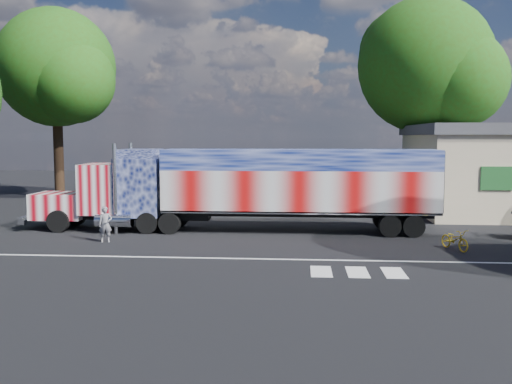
# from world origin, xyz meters

# --- Properties ---
(ground) EXTENTS (100.00, 100.00, 0.00)m
(ground) POSITION_xyz_m (0.00, 0.00, 0.00)
(ground) COLOR black
(lane_markings) EXTENTS (30.00, 2.67, 0.01)m
(lane_markings) POSITION_xyz_m (1.71, -3.77, 0.01)
(lane_markings) COLOR silver
(lane_markings) RESTS_ON ground
(semi_truck) EXTENTS (19.65, 3.10, 4.19)m
(semi_truck) POSITION_xyz_m (-0.40, 3.22, 2.16)
(semi_truck) COLOR black
(semi_truck) RESTS_ON ground
(coach_bus) EXTENTS (11.95, 2.78, 3.48)m
(coach_bus) POSITION_xyz_m (-2.03, 9.75, 1.80)
(coach_bus) COLOR white
(coach_bus) RESTS_ON ground
(woman) EXTENTS (0.65, 0.52, 1.54)m
(woman) POSITION_xyz_m (-6.21, -0.14, 0.77)
(woman) COLOR slate
(woman) RESTS_ON ground
(bicycle) EXTENTS (1.15, 1.70, 0.85)m
(bicycle) POSITION_xyz_m (8.23, -0.71, 0.42)
(bicycle) COLOR gold
(bicycle) RESTS_ON ground
(tree_nw_a) EXTENTS (8.88, 8.45, 13.67)m
(tree_nw_a) POSITION_xyz_m (-15.37, 16.64, 9.37)
(tree_nw_a) COLOR black
(tree_nw_a) RESTS_ON ground
(tree_ne_a) EXTENTS (9.32, 8.87, 13.60)m
(tree_ne_a) POSITION_xyz_m (10.40, 15.15, 9.11)
(tree_ne_a) COLOR black
(tree_ne_a) RESTS_ON ground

